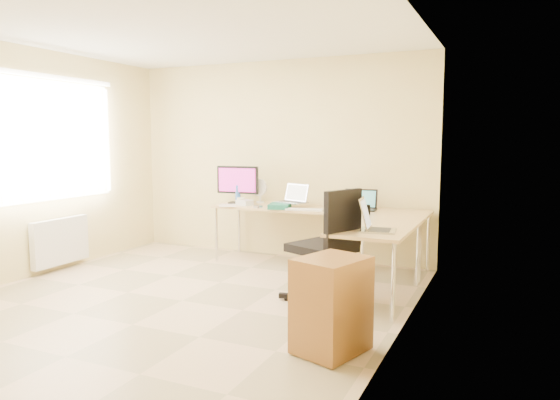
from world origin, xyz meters
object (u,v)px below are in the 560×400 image
at_px(laptop_center, 292,194).
at_px(desk_fan, 260,192).
at_px(desk_return, 376,262).
at_px(monitor, 238,185).
at_px(laptop_black, 360,200).
at_px(cabinet, 331,305).
at_px(mug, 241,201).
at_px(office_chair, 322,252).
at_px(water_bottle, 238,194).
at_px(laptop_return, 378,218).
at_px(keyboard, 304,210).
at_px(desk_main, 318,237).

xyz_separation_m(laptop_center, desk_fan, (-0.56, 0.24, -0.02)).
relative_size(desk_return, monitor, 2.26).
relative_size(laptop_black, cabinet, 0.56).
bearing_deg(laptop_center, mug, -155.30).
bearing_deg(office_chair, desk_return, 58.90).
relative_size(water_bottle, laptop_return, 0.66).
height_order(mug, cabinet, mug).
bearing_deg(cabinet, laptop_return, 104.62).
relative_size(keyboard, mug, 4.41).
bearing_deg(desk_return, office_chair, -143.44).
bearing_deg(laptop_black, mug, -179.85).
height_order(keyboard, cabinet, keyboard).
bearing_deg(desk_return, desk_main, 134.27).
distance_m(desk_return, laptop_black, 1.22).
distance_m(mug, water_bottle, 0.20).
height_order(laptop_return, office_chair, office_chair).
height_order(laptop_center, office_chair, office_chair).
relative_size(desk_return, desk_fan, 4.42).
height_order(laptop_center, cabinet, laptop_center).
bearing_deg(laptop_return, office_chair, 85.37).
height_order(water_bottle, desk_fan, desk_fan).
xyz_separation_m(desk_return, laptop_return, (0.09, -0.30, 0.49)).
xyz_separation_m(desk_fan, office_chair, (1.41, -1.50, -0.38)).
height_order(monitor, mug, monitor).
bearing_deg(monitor, mug, -53.08).
bearing_deg(cabinet, desk_main, 130.58).
relative_size(monitor, mug, 5.75).
distance_m(keyboard, office_chair, 1.24).
bearing_deg(office_chair, monitor, 163.48).
bearing_deg(laptop_black, water_bottle, 174.91).
distance_m(laptop_black, office_chair, 1.40).
distance_m(desk_fan, cabinet, 3.22).
bearing_deg(laptop_center, laptop_black, 25.50).
bearing_deg(laptop_black, desk_fan, 168.37).
height_order(water_bottle, laptop_return, laptop_return).
xyz_separation_m(desk_return, office_chair, (-0.45, -0.33, 0.13)).
xyz_separation_m(desk_return, monitor, (-2.10, 1.00, 0.61)).
height_order(desk_fan, laptop_return, desk_fan).
bearing_deg(desk_fan, desk_main, -13.37).
relative_size(laptop_center, office_chair, 0.31).
distance_m(desk_return, water_bottle, 2.38).
bearing_deg(cabinet, keyboard, 134.75).
xyz_separation_m(keyboard, water_bottle, (-1.05, 0.28, 0.11)).
bearing_deg(desk_fan, monitor, -148.62).
bearing_deg(mug, desk_main, 7.50).
relative_size(monitor, laptop_return, 1.55).
relative_size(mug, water_bottle, 0.41).
bearing_deg(desk_fan, office_chair, -49.40).
xyz_separation_m(desk_main, monitor, (-1.13, 0.00, 0.61)).
xyz_separation_m(laptop_center, laptop_black, (0.83, 0.09, -0.05)).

